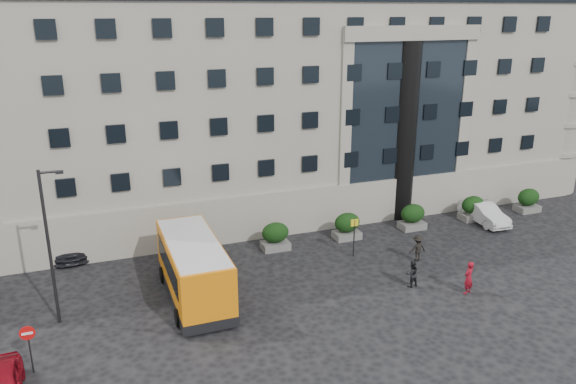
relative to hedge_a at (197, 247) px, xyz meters
name	(u,v)px	position (x,y,z in m)	size (l,w,h in m)	color
ground	(303,309)	(4.00, -7.80, -0.93)	(120.00, 120.00, 0.00)	black
civic_building	(273,83)	(10.00, 14.20, 8.07)	(44.00, 24.00, 18.00)	gray
entrance_column	(404,133)	(16.00, 2.50, 5.57)	(1.80, 1.80, 13.00)	black
hedge_a	(197,247)	(0.00, 0.00, 0.00)	(1.80, 1.26, 1.84)	#5E5D5B
hedge_b	(275,236)	(5.20, 0.00, 0.00)	(1.80, 1.26, 1.84)	#5E5D5B
hedge_c	(347,226)	(10.40, 0.00, 0.00)	(1.80, 1.26, 1.84)	#5E5D5B
hedge_d	(413,216)	(15.60, 0.00, 0.00)	(1.80, 1.26, 1.84)	#5E5D5B
hedge_e	(473,208)	(20.80, 0.00, 0.00)	(1.80, 1.26, 1.84)	#5E5D5B
hedge_f	(528,200)	(26.00, 0.00, 0.00)	(1.80, 1.26, 1.84)	#5E5D5B
street_lamp	(50,242)	(-7.94, -4.80, 3.44)	(1.16, 0.18, 8.00)	#262628
bus_stop_sign	(354,231)	(9.50, -2.80, 0.80)	(0.50, 0.08, 2.52)	#262628
no_entry_sign	(28,340)	(-9.00, -8.84, 0.72)	(0.64, 0.16, 2.32)	#262628
minibus	(194,267)	(-1.07, -4.64, 0.90)	(3.02, 7.98, 3.33)	orange
red_truck	(61,208)	(-7.94, 9.64, 0.35)	(2.79, 4.91, 2.50)	maroon
parked_car_a	(1,384)	(-10.05, -10.20, -0.28)	(1.54, 3.83, 1.31)	maroon
parked_car_c	(69,241)	(-7.50, 4.20, -0.15)	(2.19, 5.38, 1.56)	black
parked_car_d	(25,227)	(-10.34, 8.20, -0.28)	(2.15, 4.67, 1.30)	black
white_taxi	(484,213)	(21.21, -0.80, -0.18)	(1.58, 4.52, 1.49)	silver
pedestrian_a	(469,278)	(13.22, -9.41, 0.02)	(0.70, 0.46, 1.91)	maroon
pedestrian_b	(412,274)	(10.73, -7.63, -0.14)	(0.77, 0.60, 1.58)	black
pedestrian_c	(418,248)	(12.94, -4.79, -0.09)	(1.09, 0.63, 1.69)	black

